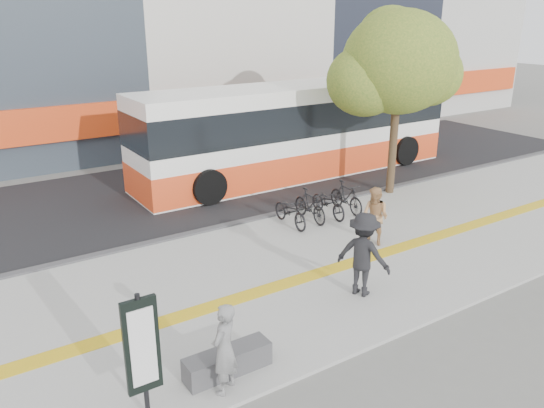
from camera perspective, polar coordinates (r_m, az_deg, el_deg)
ground at (r=12.17m, az=3.54°, el=-10.76°), size 120.00×120.00×0.00m
sidewalk at (r=13.23m, az=-0.35°, el=-7.88°), size 40.00×7.00×0.08m
tactile_strip at (r=12.84m, az=0.87°, el=-8.56°), size 40.00×0.45×0.01m
street at (r=19.49m, az=-12.36°, el=0.82°), size 40.00×8.00×0.06m
curb at (r=16.01m, az=-7.15°, el=-2.88°), size 40.00×0.25×0.14m
bench at (r=9.98m, az=-4.70°, el=-16.26°), size 1.60×0.45×0.45m
signboard at (r=8.64m, az=-13.56°, el=-14.55°), size 0.55×0.10×2.20m
street_tree at (r=18.97m, az=12.96°, el=14.16°), size 4.40×3.80×6.31m
bus at (r=21.29m, az=2.74°, el=7.53°), size 13.19×3.13×3.51m
bicycle_row at (r=16.74m, az=4.93°, el=-0.02°), size 2.80×1.73×0.99m
seated_woman at (r=9.25m, az=-5.05°, el=-15.00°), size 0.72×0.66×1.64m
pedestrian_tan at (r=15.00m, az=10.84°, el=-1.29°), size 0.76×0.89×1.62m
pedestrian_dark at (r=12.25m, az=9.62°, el=-5.25°), size 1.19×1.45×1.95m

